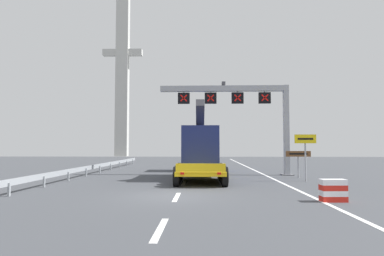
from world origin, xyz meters
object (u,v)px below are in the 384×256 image
at_px(heavy_haul_truck_yellow, 200,149).
at_px(tourist_info_sign_brown, 298,157).
at_px(overhead_lane_gantry, 243,103).
at_px(bridge_pylon_distant, 122,71).
at_px(exit_sign_yellow, 305,146).
at_px(crash_barrier_striped, 333,190).

bearing_deg(heavy_haul_truck_yellow, tourist_info_sign_brown, -17.05).
bearing_deg(overhead_lane_gantry, bridge_pylon_distant, 114.09).
bearing_deg(bridge_pylon_distant, exit_sign_yellow, -64.60).
xyz_separation_m(overhead_lane_gantry, heavy_haul_truck_yellow, (-3.36, -0.10, -3.62)).
bearing_deg(crash_barrier_striped, tourist_info_sign_brown, 81.54).
height_order(exit_sign_yellow, tourist_info_sign_brown, exit_sign_yellow).
height_order(tourist_info_sign_brown, bridge_pylon_distant, bridge_pylon_distant).
xyz_separation_m(exit_sign_yellow, crash_barrier_striped, (-1.31, -7.75, -1.80)).
bearing_deg(exit_sign_yellow, tourist_info_sign_brown, 85.45).
relative_size(overhead_lane_gantry, heavy_haul_truck_yellow, 0.73).
bearing_deg(tourist_info_sign_brown, bridge_pylon_distant, 116.54).
distance_m(overhead_lane_gantry, heavy_haul_truck_yellow, 4.94).
height_order(heavy_haul_truck_yellow, exit_sign_yellow, heavy_haul_truck_yellow).
distance_m(overhead_lane_gantry, bridge_pylon_distant, 54.39).
distance_m(overhead_lane_gantry, tourist_info_sign_brown, 5.94).
distance_m(heavy_haul_truck_yellow, bridge_pylon_distant, 54.30).
distance_m(tourist_info_sign_brown, crash_barrier_striped, 10.15).
bearing_deg(heavy_haul_truck_yellow, bridge_pylon_distant, 110.63).
bearing_deg(overhead_lane_gantry, crash_barrier_striped, -80.06).
xyz_separation_m(overhead_lane_gantry, bridge_pylon_distant, (-21.47, 48.00, 13.89)).
height_order(overhead_lane_gantry, tourist_info_sign_brown, overhead_lane_gantry).
xyz_separation_m(crash_barrier_striped, bridge_pylon_distant, (-23.61, 60.23, 19.05)).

